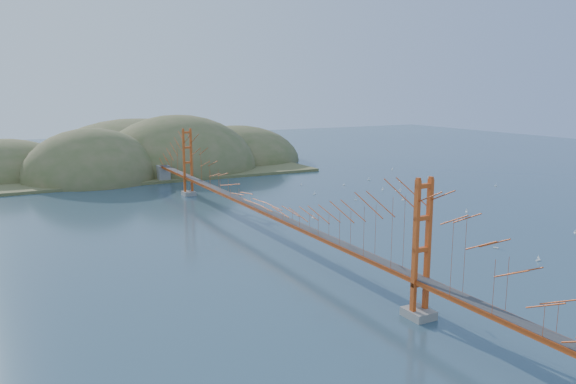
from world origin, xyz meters
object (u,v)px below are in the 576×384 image
sailboat_2 (538,259)px  bridge (261,180)px  sailboat_1 (356,200)px  sailboat_0 (313,217)px

sailboat_2 → bridge: bearing=131.7°
sailboat_2 → sailboat_1: bearing=87.8°
sailboat_1 → sailboat_0: size_ratio=0.81×
sailboat_1 → sailboat_2: sailboat_2 is taller
sailboat_2 → sailboat_0: size_ratio=0.90×
sailboat_1 → sailboat_2: size_ratio=0.90×
bridge → sailboat_0: bearing=23.8°
sailboat_1 → sailboat_2: (-1.42, -36.79, 0.01)m
bridge → sailboat_0: 13.32m
sailboat_0 → bridge: bearing=-156.2°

